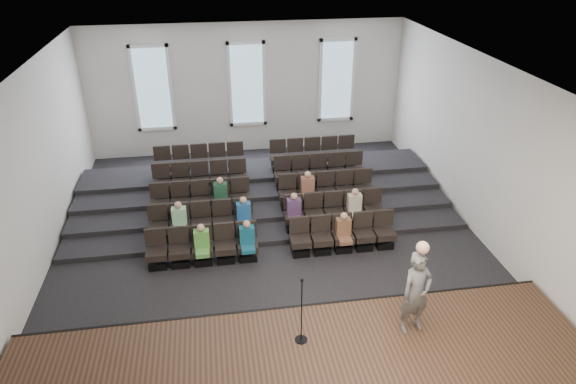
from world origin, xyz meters
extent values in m
plane|color=black|center=(0.00, 0.00, 0.00)|extent=(14.00, 14.00, 0.00)
cube|color=white|center=(0.00, 0.00, 5.01)|extent=(12.00, 14.00, 0.02)
cube|color=silver|center=(0.00, 7.02, 2.50)|extent=(12.00, 0.04, 5.00)
cube|color=silver|center=(0.00, -7.02, 2.50)|extent=(12.00, 0.04, 5.00)
cube|color=silver|center=(-6.02, 0.00, 2.50)|extent=(0.04, 14.00, 5.00)
cube|color=silver|center=(6.02, 0.00, 2.50)|extent=(0.04, 14.00, 5.00)
cube|color=#48331F|center=(0.00, -5.10, 0.25)|extent=(11.80, 3.60, 0.50)
cube|color=black|center=(0.00, -3.33, 0.25)|extent=(11.80, 0.06, 0.52)
cube|color=black|center=(0.00, 2.33, 0.07)|extent=(11.80, 4.80, 0.15)
cube|color=black|center=(0.00, 2.85, 0.15)|extent=(11.80, 3.75, 0.30)
cube|color=black|center=(0.00, 3.38, 0.22)|extent=(11.80, 2.70, 0.45)
cube|color=black|center=(0.00, 3.90, 0.30)|extent=(11.80, 1.65, 0.60)
cube|color=black|center=(-3.13, -0.60, 0.10)|extent=(0.47, 0.43, 0.20)
cube|color=black|center=(-3.13, -0.60, 0.41)|extent=(0.55, 0.50, 0.19)
cube|color=black|center=(-3.13, -0.39, 0.82)|extent=(0.55, 0.08, 0.50)
cube|color=black|center=(-2.53, -0.60, 0.10)|extent=(0.47, 0.43, 0.20)
cube|color=black|center=(-2.53, -0.60, 0.41)|extent=(0.55, 0.50, 0.19)
cube|color=black|center=(-2.53, -0.39, 0.82)|extent=(0.55, 0.08, 0.50)
cube|color=black|center=(-1.93, -0.60, 0.10)|extent=(0.47, 0.43, 0.20)
cube|color=black|center=(-1.93, -0.60, 0.41)|extent=(0.55, 0.50, 0.19)
cube|color=black|center=(-1.93, -0.39, 0.82)|extent=(0.55, 0.08, 0.50)
cube|color=black|center=(-1.33, -0.60, 0.10)|extent=(0.47, 0.43, 0.20)
cube|color=black|center=(-1.33, -0.60, 0.41)|extent=(0.55, 0.50, 0.19)
cube|color=black|center=(-1.33, -0.39, 0.82)|extent=(0.55, 0.08, 0.50)
cube|color=black|center=(-0.73, -0.60, 0.10)|extent=(0.47, 0.43, 0.20)
cube|color=black|center=(-0.73, -0.60, 0.41)|extent=(0.55, 0.50, 0.19)
cube|color=black|center=(-0.73, -0.39, 0.82)|extent=(0.55, 0.08, 0.50)
cube|color=black|center=(0.73, -0.60, 0.10)|extent=(0.47, 0.43, 0.20)
cube|color=black|center=(0.73, -0.60, 0.41)|extent=(0.55, 0.50, 0.19)
cube|color=black|center=(0.73, -0.39, 0.82)|extent=(0.55, 0.08, 0.50)
cube|color=black|center=(1.33, -0.60, 0.10)|extent=(0.47, 0.43, 0.20)
cube|color=black|center=(1.33, -0.60, 0.41)|extent=(0.55, 0.50, 0.19)
cube|color=black|center=(1.33, -0.39, 0.82)|extent=(0.55, 0.08, 0.50)
cube|color=black|center=(1.93, -0.60, 0.10)|extent=(0.47, 0.43, 0.20)
cube|color=black|center=(1.93, -0.60, 0.41)|extent=(0.55, 0.50, 0.19)
cube|color=black|center=(1.93, -0.39, 0.82)|extent=(0.55, 0.08, 0.50)
cube|color=black|center=(2.53, -0.60, 0.10)|extent=(0.47, 0.43, 0.20)
cube|color=black|center=(2.53, -0.60, 0.41)|extent=(0.55, 0.50, 0.19)
cube|color=black|center=(2.53, -0.39, 0.82)|extent=(0.55, 0.08, 0.50)
cube|color=black|center=(3.13, -0.60, 0.10)|extent=(0.47, 0.43, 0.20)
cube|color=black|center=(3.13, -0.60, 0.41)|extent=(0.55, 0.50, 0.19)
cube|color=black|center=(3.13, -0.39, 0.82)|extent=(0.55, 0.08, 0.50)
cube|color=black|center=(-3.13, 0.45, 0.25)|extent=(0.47, 0.43, 0.20)
cube|color=black|center=(-3.13, 0.45, 0.56)|extent=(0.55, 0.50, 0.19)
cube|color=black|center=(-3.13, 0.66, 0.97)|extent=(0.55, 0.08, 0.50)
cube|color=black|center=(-2.53, 0.45, 0.25)|extent=(0.47, 0.43, 0.20)
cube|color=black|center=(-2.53, 0.45, 0.56)|extent=(0.55, 0.50, 0.19)
cube|color=black|center=(-2.53, 0.66, 0.97)|extent=(0.55, 0.08, 0.50)
cube|color=black|center=(-1.93, 0.45, 0.25)|extent=(0.47, 0.43, 0.20)
cube|color=black|center=(-1.93, 0.45, 0.56)|extent=(0.55, 0.50, 0.19)
cube|color=black|center=(-1.93, 0.66, 0.97)|extent=(0.55, 0.08, 0.50)
cube|color=black|center=(-1.33, 0.45, 0.25)|extent=(0.47, 0.43, 0.20)
cube|color=black|center=(-1.33, 0.45, 0.56)|extent=(0.55, 0.50, 0.19)
cube|color=black|center=(-1.33, 0.66, 0.97)|extent=(0.55, 0.08, 0.50)
cube|color=black|center=(-0.73, 0.45, 0.25)|extent=(0.47, 0.43, 0.20)
cube|color=black|center=(-0.73, 0.45, 0.56)|extent=(0.55, 0.50, 0.19)
cube|color=black|center=(-0.73, 0.66, 0.97)|extent=(0.55, 0.08, 0.50)
cube|color=black|center=(0.73, 0.45, 0.25)|extent=(0.47, 0.43, 0.20)
cube|color=black|center=(0.73, 0.45, 0.56)|extent=(0.55, 0.50, 0.19)
cube|color=black|center=(0.73, 0.66, 0.97)|extent=(0.55, 0.08, 0.50)
cube|color=black|center=(1.33, 0.45, 0.25)|extent=(0.47, 0.43, 0.20)
cube|color=black|center=(1.33, 0.45, 0.56)|extent=(0.55, 0.50, 0.19)
cube|color=black|center=(1.33, 0.66, 0.97)|extent=(0.55, 0.08, 0.50)
cube|color=black|center=(1.93, 0.45, 0.25)|extent=(0.47, 0.43, 0.20)
cube|color=black|center=(1.93, 0.45, 0.56)|extent=(0.55, 0.50, 0.19)
cube|color=black|center=(1.93, 0.66, 0.97)|extent=(0.55, 0.08, 0.50)
cube|color=black|center=(2.53, 0.45, 0.25)|extent=(0.47, 0.43, 0.20)
cube|color=black|center=(2.53, 0.45, 0.56)|extent=(0.55, 0.50, 0.19)
cube|color=black|center=(2.53, 0.66, 0.97)|extent=(0.55, 0.08, 0.50)
cube|color=black|center=(3.13, 0.45, 0.25)|extent=(0.47, 0.43, 0.20)
cube|color=black|center=(3.13, 0.45, 0.56)|extent=(0.55, 0.50, 0.19)
cube|color=black|center=(3.13, 0.66, 0.97)|extent=(0.55, 0.08, 0.50)
cube|color=black|center=(-3.13, 1.50, 0.40)|extent=(0.47, 0.42, 0.20)
cube|color=black|center=(-3.13, 1.50, 0.71)|extent=(0.55, 0.50, 0.19)
cube|color=black|center=(-3.13, 1.71, 1.12)|extent=(0.55, 0.08, 0.50)
cube|color=black|center=(-2.53, 1.50, 0.40)|extent=(0.47, 0.42, 0.20)
cube|color=black|center=(-2.53, 1.50, 0.71)|extent=(0.55, 0.50, 0.19)
cube|color=black|center=(-2.53, 1.71, 1.12)|extent=(0.55, 0.08, 0.50)
cube|color=black|center=(-1.93, 1.50, 0.40)|extent=(0.47, 0.42, 0.20)
cube|color=black|center=(-1.93, 1.50, 0.71)|extent=(0.55, 0.50, 0.19)
cube|color=black|center=(-1.93, 1.71, 1.12)|extent=(0.55, 0.08, 0.50)
cube|color=black|center=(-1.33, 1.50, 0.40)|extent=(0.47, 0.42, 0.20)
cube|color=black|center=(-1.33, 1.50, 0.71)|extent=(0.55, 0.50, 0.19)
cube|color=black|center=(-1.33, 1.71, 1.12)|extent=(0.55, 0.08, 0.50)
cube|color=black|center=(-0.73, 1.50, 0.40)|extent=(0.47, 0.42, 0.20)
cube|color=black|center=(-0.73, 1.50, 0.71)|extent=(0.55, 0.50, 0.19)
cube|color=black|center=(-0.73, 1.71, 1.12)|extent=(0.55, 0.08, 0.50)
cube|color=black|center=(0.73, 1.50, 0.40)|extent=(0.47, 0.42, 0.20)
cube|color=black|center=(0.73, 1.50, 0.71)|extent=(0.55, 0.50, 0.19)
cube|color=black|center=(0.73, 1.71, 1.12)|extent=(0.55, 0.08, 0.50)
cube|color=black|center=(1.33, 1.50, 0.40)|extent=(0.47, 0.42, 0.20)
cube|color=black|center=(1.33, 1.50, 0.71)|extent=(0.55, 0.50, 0.19)
cube|color=black|center=(1.33, 1.71, 1.12)|extent=(0.55, 0.08, 0.50)
cube|color=black|center=(1.93, 1.50, 0.40)|extent=(0.47, 0.42, 0.20)
cube|color=black|center=(1.93, 1.50, 0.71)|extent=(0.55, 0.50, 0.19)
cube|color=black|center=(1.93, 1.71, 1.12)|extent=(0.55, 0.08, 0.50)
cube|color=black|center=(2.53, 1.50, 0.40)|extent=(0.47, 0.42, 0.20)
cube|color=black|center=(2.53, 1.50, 0.71)|extent=(0.55, 0.50, 0.19)
cube|color=black|center=(2.53, 1.71, 1.12)|extent=(0.55, 0.08, 0.50)
cube|color=black|center=(3.13, 1.50, 0.40)|extent=(0.47, 0.42, 0.20)
cube|color=black|center=(3.13, 1.50, 0.71)|extent=(0.55, 0.50, 0.19)
cube|color=black|center=(3.13, 1.71, 1.12)|extent=(0.55, 0.08, 0.50)
cube|color=black|center=(-3.13, 2.55, 0.55)|extent=(0.47, 0.42, 0.20)
cube|color=black|center=(-3.13, 2.55, 0.86)|extent=(0.55, 0.50, 0.19)
cube|color=black|center=(-3.13, 2.76, 1.27)|extent=(0.55, 0.08, 0.50)
cube|color=black|center=(-2.53, 2.55, 0.55)|extent=(0.47, 0.42, 0.20)
cube|color=black|center=(-2.53, 2.55, 0.86)|extent=(0.55, 0.50, 0.19)
cube|color=black|center=(-2.53, 2.76, 1.27)|extent=(0.55, 0.08, 0.50)
cube|color=black|center=(-1.93, 2.55, 0.55)|extent=(0.47, 0.42, 0.20)
cube|color=black|center=(-1.93, 2.55, 0.86)|extent=(0.55, 0.50, 0.19)
cube|color=black|center=(-1.93, 2.76, 1.27)|extent=(0.55, 0.08, 0.50)
cube|color=black|center=(-1.33, 2.55, 0.55)|extent=(0.47, 0.42, 0.20)
cube|color=black|center=(-1.33, 2.55, 0.86)|extent=(0.55, 0.50, 0.19)
cube|color=black|center=(-1.33, 2.76, 1.27)|extent=(0.55, 0.08, 0.50)
cube|color=black|center=(-0.73, 2.55, 0.55)|extent=(0.47, 0.42, 0.20)
cube|color=black|center=(-0.73, 2.55, 0.86)|extent=(0.55, 0.50, 0.19)
cube|color=black|center=(-0.73, 2.76, 1.27)|extent=(0.55, 0.08, 0.50)
cube|color=black|center=(0.73, 2.55, 0.55)|extent=(0.47, 0.42, 0.20)
cube|color=black|center=(0.73, 2.55, 0.86)|extent=(0.55, 0.50, 0.19)
cube|color=black|center=(0.73, 2.76, 1.27)|extent=(0.55, 0.08, 0.50)
cube|color=black|center=(1.33, 2.55, 0.55)|extent=(0.47, 0.42, 0.20)
cube|color=black|center=(1.33, 2.55, 0.86)|extent=(0.55, 0.50, 0.19)
cube|color=black|center=(1.33, 2.76, 1.27)|extent=(0.55, 0.08, 0.50)
cube|color=black|center=(1.93, 2.55, 0.55)|extent=(0.47, 0.42, 0.20)
cube|color=black|center=(1.93, 2.55, 0.86)|extent=(0.55, 0.50, 0.19)
cube|color=black|center=(1.93, 2.76, 1.27)|extent=(0.55, 0.08, 0.50)
cube|color=black|center=(2.53, 2.55, 0.55)|extent=(0.47, 0.42, 0.20)
cube|color=black|center=(2.53, 2.55, 0.86)|extent=(0.55, 0.50, 0.19)
cube|color=black|center=(2.53, 2.76, 1.27)|extent=(0.55, 0.08, 0.50)
cube|color=black|center=(3.13, 2.55, 0.55)|extent=(0.47, 0.42, 0.20)
cube|color=black|center=(3.13, 2.55, 0.86)|extent=(0.55, 0.50, 0.19)
cube|color=black|center=(3.13, 2.76, 1.27)|extent=(0.55, 0.08, 0.50)
cube|color=black|center=(-3.13, 3.60, 0.70)|extent=(0.47, 0.42, 0.20)
cube|color=black|center=(-3.13, 3.60, 1.01)|extent=(0.55, 0.50, 0.19)
cube|color=black|center=(-3.13, 3.81, 1.42)|extent=(0.55, 0.08, 0.50)
cube|color=black|center=(-2.53, 3.60, 0.70)|extent=(0.47, 0.42, 0.20)
cube|color=black|center=(-2.53, 3.60, 1.01)|extent=(0.55, 0.50, 0.19)
cube|color=black|center=(-2.53, 3.81, 1.42)|extent=(0.55, 0.08, 0.50)
cube|color=black|center=(-1.93, 3.60, 0.70)|extent=(0.47, 0.42, 0.20)
cube|color=black|center=(-1.93, 3.60, 1.01)|extent=(0.55, 0.50, 0.19)
cube|color=black|center=(-1.93, 3.81, 1.42)|extent=(0.55, 0.08, 0.50)
cube|color=black|center=(-1.33, 3.60, 0.70)|extent=(0.47, 0.42, 0.20)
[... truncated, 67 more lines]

